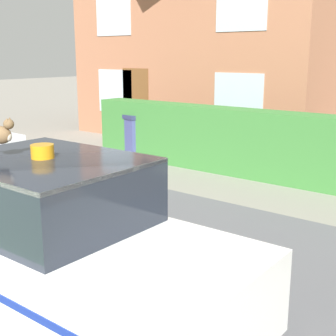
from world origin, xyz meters
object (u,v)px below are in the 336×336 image
(cat, at_px, (3,133))
(house_left, at_px, (227,9))
(wheelie_bin, at_px, (138,135))
(police_car, at_px, (43,240))

(cat, xyz_separation_m, house_left, (-4.25, 10.82, 2.10))
(wheelie_bin, bearing_deg, house_left, 110.30)
(police_car, height_order, house_left, house_left)
(cat, height_order, house_left, house_left)
(cat, bearing_deg, police_car, 12.17)
(house_left, relative_size, wheelie_bin, 7.75)
(police_car, relative_size, house_left, 0.55)
(cat, bearing_deg, house_left, 80.21)
(police_car, xyz_separation_m, wheelie_bin, (-4.06, 5.91, -0.16))
(police_car, relative_size, wheelie_bin, 4.29)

